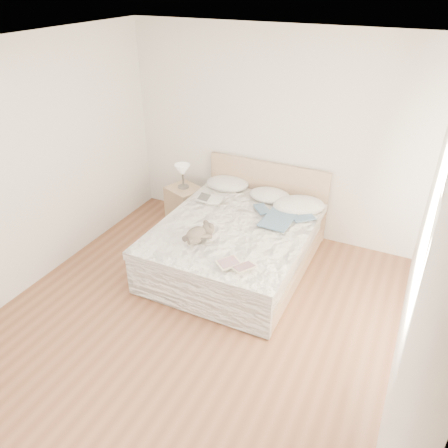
# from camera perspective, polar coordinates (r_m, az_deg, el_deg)

# --- Properties ---
(floor) EXTENTS (4.00, 4.50, 0.00)m
(floor) POSITION_cam_1_polar(r_m,az_deg,el_deg) (4.75, -4.39, -12.63)
(floor) COLOR brown
(floor) RESTS_ON ground
(ceiling) EXTENTS (4.00, 4.50, 0.00)m
(ceiling) POSITION_cam_1_polar(r_m,az_deg,el_deg) (3.52, -6.22, 21.53)
(ceiling) COLOR white
(ceiling) RESTS_ON ground
(wall_back) EXTENTS (4.00, 0.02, 2.70)m
(wall_back) POSITION_cam_1_polar(r_m,az_deg,el_deg) (5.83, 6.23, 11.39)
(wall_back) COLOR white
(wall_back) RESTS_ON ground
(wall_left) EXTENTS (0.02, 4.50, 2.70)m
(wall_left) POSITION_cam_1_polar(r_m,az_deg,el_deg) (5.19, -24.73, 6.25)
(wall_left) COLOR white
(wall_left) RESTS_ON ground
(wall_right) EXTENTS (0.02, 4.50, 2.70)m
(wall_right) POSITION_cam_1_polar(r_m,az_deg,el_deg) (3.51, 24.43, -5.10)
(wall_right) COLOR white
(wall_right) RESTS_ON ground
(window) EXTENTS (0.02, 1.30, 1.10)m
(window) POSITION_cam_1_polar(r_m,az_deg,el_deg) (3.72, 24.91, -1.33)
(window) COLOR white
(window) RESTS_ON wall_right
(bed) EXTENTS (1.72, 2.14, 1.00)m
(bed) POSITION_cam_1_polar(r_m,az_deg,el_deg) (5.40, 1.72, -2.45)
(bed) COLOR tan
(bed) RESTS_ON floor
(nightstand) EXTENTS (0.56, 0.53, 0.56)m
(nightstand) POSITION_cam_1_polar(r_m,az_deg,el_deg) (6.32, -5.14, 2.44)
(nightstand) COLOR tan
(nightstand) RESTS_ON floor
(table_lamp) EXTENTS (0.24, 0.24, 0.34)m
(table_lamp) POSITION_cam_1_polar(r_m,az_deg,el_deg) (6.11, -5.43, 6.87)
(table_lamp) COLOR #4D4742
(table_lamp) RESTS_ON nightstand
(pillow_left) EXTENTS (0.67, 0.52, 0.18)m
(pillow_left) POSITION_cam_1_polar(r_m,az_deg,el_deg) (6.11, 0.46, 5.30)
(pillow_left) COLOR silver
(pillow_left) RESTS_ON bed
(pillow_middle) EXTENTS (0.56, 0.40, 0.17)m
(pillow_middle) POSITION_cam_1_polar(r_m,az_deg,el_deg) (5.81, 6.00, 3.74)
(pillow_middle) COLOR silver
(pillow_middle) RESTS_ON bed
(pillow_right) EXTENTS (0.80, 0.73, 0.20)m
(pillow_right) POSITION_cam_1_polar(r_m,az_deg,el_deg) (5.61, 9.74, 2.41)
(pillow_right) COLOR white
(pillow_right) RESTS_ON bed
(blouse) EXTENTS (0.56, 0.60, 0.02)m
(blouse) POSITION_cam_1_polar(r_m,az_deg,el_deg) (5.28, 7.07, 0.62)
(blouse) COLOR #36536F
(blouse) RESTS_ON bed
(photo_book) EXTENTS (0.39, 0.30, 0.03)m
(photo_book) POSITION_cam_1_polar(r_m,az_deg,el_deg) (5.70, -1.84, 3.23)
(photo_book) COLOR white
(photo_book) RESTS_ON bed
(childrens_book) EXTENTS (0.42, 0.39, 0.02)m
(childrens_book) POSITION_cam_1_polar(r_m,az_deg,el_deg) (4.45, 1.60, -5.43)
(childrens_book) COLOR beige
(childrens_book) RESTS_ON bed
(teddy_bear) EXTENTS (0.34, 0.39, 0.17)m
(teddy_bear) POSITION_cam_1_polar(r_m,az_deg,el_deg) (4.84, -3.62, -1.92)
(teddy_bear) COLOR brown
(teddy_bear) RESTS_ON bed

